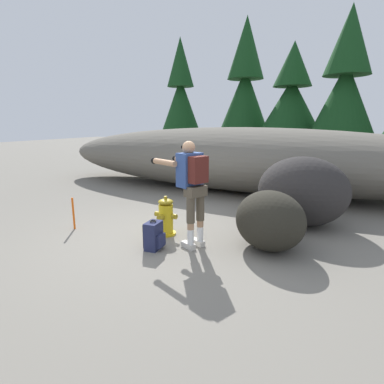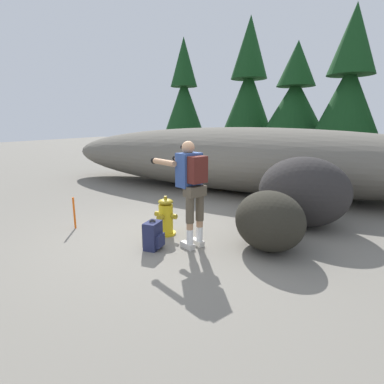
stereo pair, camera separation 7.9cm
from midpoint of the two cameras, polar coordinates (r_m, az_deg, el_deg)
name	(u,v)px [view 1 (the left image)]	position (r m, az deg, el deg)	size (l,w,h in m)	color
ground_plane	(167,239)	(5.40, -5.03, -8.71)	(56.00, 56.00, 0.04)	slate
dirt_embankment	(245,159)	(9.09, 9.50, 5.99)	(12.66, 3.20, 1.81)	#666056
fire_hydrant	(166,217)	(5.48, -5.27, -4.67)	(0.43, 0.38, 0.70)	gold
utility_worker	(191,181)	(4.78, -0.71, 2.12)	(1.04, 0.74, 1.68)	beige
spare_backpack	(154,236)	(4.92, -7.51, -8.03)	(0.31, 0.32, 0.47)	#23284C
boulder_large	(303,191)	(6.23, 19.38, 0.10)	(1.68, 1.40, 1.33)	#2A2827
boulder_mid	(270,220)	(4.95, 13.73, -5.11)	(1.17, 1.02, 0.93)	black
boulder_small	(263,217)	(5.82, 12.57, -4.52)	(0.69, 0.60, 0.51)	black
pine_tree_far_left	(181,95)	(17.45, -2.25, 17.44)	(2.19, 2.19, 6.28)	#47331E
pine_tree_left	(245,89)	(16.55, 9.60, 18.15)	(2.75, 2.75, 6.96)	#47331E
pine_tree_center	(292,94)	(15.05, 17.73, 16.78)	(2.57, 2.57, 5.37)	#47331E
pine_tree_right	(345,87)	(13.76, 26.24, 16.94)	(2.65, 2.65, 6.19)	#47331E
survey_stake	(73,213)	(6.16, -21.36, -3.71)	(0.04, 0.04, 0.60)	#E55914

